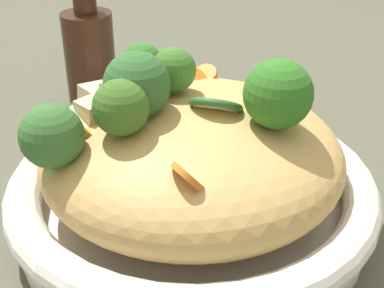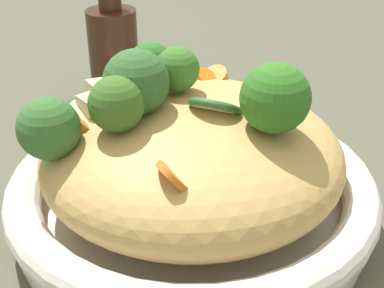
% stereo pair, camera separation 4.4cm
% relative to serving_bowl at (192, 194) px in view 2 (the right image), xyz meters
% --- Properties ---
extents(ground_plane, '(3.00, 3.00, 0.00)m').
position_rel_serving_bowl_xyz_m(ground_plane, '(0.00, 0.00, -0.03)').
color(ground_plane, '#4C4C3C').
extents(serving_bowl, '(0.31, 0.31, 0.05)m').
position_rel_serving_bowl_xyz_m(serving_bowl, '(0.00, 0.00, 0.00)').
color(serving_bowl, white).
rests_on(serving_bowl, ground_plane).
extents(noodle_heap, '(0.25, 0.25, 0.09)m').
position_rel_serving_bowl_xyz_m(noodle_heap, '(-0.00, 0.00, 0.04)').
color(noodle_heap, tan).
rests_on(noodle_heap, serving_bowl).
extents(broccoli_florets, '(0.18, 0.21, 0.08)m').
position_rel_serving_bowl_xyz_m(broccoli_florets, '(0.02, -0.02, 0.10)').
color(broccoli_florets, '#A4B871').
rests_on(broccoli_florets, serving_bowl).
extents(carrot_coins, '(0.19, 0.16, 0.02)m').
position_rel_serving_bowl_xyz_m(carrot_coins, '(-0.01, 0.01, 0.08)').
color(carrot_coins, orange).
rests_on(carrot_coins, serving_bowl).
extents(zucchini_slices, '(0.13, 0.14, 0.05)m').
position_rel_serving_bowl_xyz_m(zucchini_slices, '(-0.01, -0.04, 0.08)').
color(zucchini_slices, beige).
rests_on(zucchini_slices, serving_bowl).
extents(chicken_chunks, '(0.07, 0.07, 0.03)m').
position_rel_serving_bowl_xyz_m(chicken_chunks, '(0.00, -0.07, 0.08)').
color(chicken_chunks, '#CCB290').
rests_on(chicken_chunks, serving_bowl).
extents(soy_sauce_bottle, '(0.06, 0.06, 0.15)m').
position_rel_serving_bowl_xyz_m(soy_sauce_bottle, '(-0.17, -0.19, 0.04)').
color(soy_sauce_bottle, '#381E14').
rests_on(soy_sauce_bottle, ground_plane).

